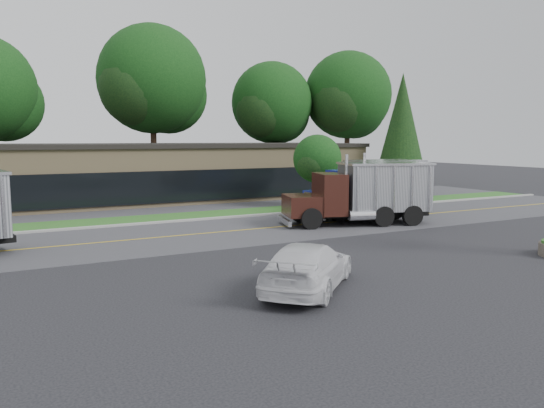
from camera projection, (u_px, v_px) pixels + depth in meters
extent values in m
plane|color=#323237|center=(307.00, 273.00, 18.48)|extent=(140.00, 140.00, 0.00)
cube|color=#55555A|center=(212.00, 233.00, 26.38)|extent=(60.00, 8.00, 0.02)
cube|color=gold|center=(212.00, 233.00, 26.38)|extent=(60.00, 0.12, 0.01)
cube|color=#9E9E99|center=(185.00, 221.00, 30.07)|extent=(60.00, 0.30, 0.12)
cube|color=#286021|center=(176.00, 217.00, 31.65)|extent=(60.00, 3.40, 0.03)
cube|color=#55555A|center=(153.00, 208.00, 36.04)|extent=(60.00, 7.00, 0.02)
cube|color=tan|center=(157.00, 173.00, 41.99)|extent=(32.00, 12.00, 4.00)
sphere|color=black|center=(4.00, 103.00, 44.45)|extent=(6.45, 6.45, 6.45)
cylinder|color=#382619|center=(154.00, 160.00, 49.85)|extent=(0.56, 0.56, 5.47)
sphere|color=black|center=(152.00, 79.00, 48.94)|extent=(10.00, 10.00, 10.00)
sphere|color=black|center=(168.00, 95.00, 51.06)|extent=(7.50, 7.50, 7.50)
sphere|color=black|center=(138.00, 88.00, 47.51)|extent=(6.88, 6.88, 6.88)
cylinder|color=#382619|center=(272.00, 163.00, 54.59)|extent=(0.56, 0.56, 4.49)
sphere|color=black|center=(272.00, 103.00, 53.85)|extent=(8.21, 8.21, 8.21)
sphere|color=black|center=(280.00, 114.00, 55.58)|extent=(6.16, 6.16, 6.16)
sphere|color=black|center=(264.00, 110.00, 52.67)|extent=(5.64, 5.64, 5.64)
cylinder|color=#382619|center=(347.00, 159.00, 56.51)|extent=(0.56, 0.56, 4.98)
sphere|color=black|center=(348.00, 95.00, 55.69)|extent=(9.10, 9.10, 9.10)
sphere|color=black|center=(354.00, 107.00, 57.61)|extent=(6.83, 6.83, 6.83)
sphere|color=black|center=(341.00, 102.00, 54.38)|extent=(6.26, 6.26, 6.26)
cylinder|color=#382619|center=(400.00, 190.00, 43.49)|extent=(0.44, 0.44, 1.00)
cone|color=black|center=(402.00, 129.00, 42.88)|extent=(4.37, 4.37, 8.94)
cylinder|color=#382619|center=(317.00, 194.00, 36.17)|extent=(0.56, 0.56, 1.79)
sphere|color=black|center=(317.00, 159.00, 35.88)|extent=(3.28, 3.28, 3.28)
sphere|color=black|center=(322.00, 164.00, 36.57)|extent=(2.46, 2.46, 2.46)
sphere|color=black|center=(313.00, 164.00, 35.41)|extent=(2.25, 2.25, 2.25)
cube|color=black|center=(368.00, 207.00, 32.05)|extent=(7.17, 1.12, 0.28)
cube|color=navy|center=(326.00, 201.00, 30.50)|extent=(1.75, 2.33, 1.10)
cube|color=navy|center=(346.00, 189.00, 31.10)|extent=(1.29, 2.42, 2.20)
cube|color=black|center=(338.00, 183.00, 30.79)|extent=(0.10, 2.10, 0.90)
cube|color=silver|center=(385.00, 182.00, 32.47)|extent=(4.32, 2.57, 2.50)
cube|color=silver|center=(385.00, 161.00, 32.32)|extent=(4.47, 2.72, 0.12)
cylinder|color=black|center=(317.00, 208.00, 31.64)|extent=(1.11, 0.37, 1.10)
cylinder|color=black|center=(340.00, 212.00, 29.64)|extent=(1.11, 0.37, 1.10)
cylinder|color=black|center=(376.00, 203.00, 33.80)|extent=(1.11, 0.37, 1.10)
cylinder|color=black|center=(401.00, 207.00, 31.80)|extent=(1.11, 0.37, 1.10)
cube|color=black|center=(361.00, 214.00, 29.08)|extent=(7.60, 3.07, 0.28)
cube|color=#331611|center=(303.00, 205.00, 28.34)|extent=(2.39, 2.72, 1.10)
cube|color=#331611|center=(329.00, 194.00, 28.57)|extent=(1.94, 2.67, 2.20)
cube|color=black|center=(319.00, 187.00, 28.40)|extent=(0.64, 2.03, 0.90)
cube|color=silver|center=(384.00, 187.00, 29.17)|extent=(5.07, 3.67, 2.50)
cube|color=silver|center=(385.00, 163.00, 29.01)|extent=(5.26, 3.85, 0.12)
cylinder|color=black|center=(300.00, 213.00, 29.56)|extent=(1.15, 0.64, 1.10)
cylinder|color=black|center=(311.00, 219.00, 27.32)|extent=(1.15, 0.64, 1.10)
cylinder|color=black|center=(381.00, 210.00, 30.53)|extent=(1.15, 0.64, 1.10)
cylinder|color=black|center=(398.00, 216.00, 28.29)|extent=(1.15, 0.64, 1.10)
imported|color=silver|center=(307.00, 266.00, 16.40)|extent=(5.08, 4.97, 1.47)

